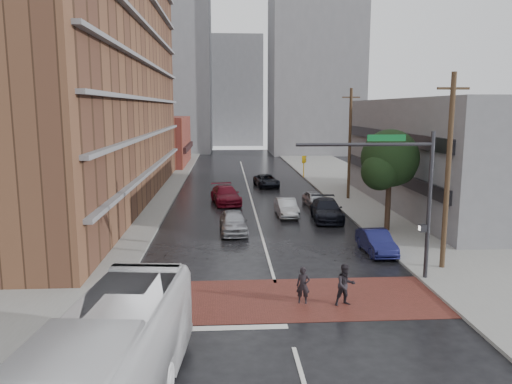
{
  "coord_description": "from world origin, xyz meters",
  "views": [
    {
      "loc": [
        -2.31,
        -20.13,
        8.25
      ],
      "look_at": [
        -0.59,
        8.02,
        3.5
      ],
      "focal_mm": 35.0,
      "sensor_mm": 36.0,
      "label": 1
    }
  ],
  "objects": [
    {
      "name": "ground",
      "position": [
        0.0,
        0.0,
        0.0
      ],
      "size": [
        160.0,
        160.0,
        0.0
      ],
      "primitive_type": "plane",
      "color": "black",
      "rests_on": "ground"
    },
    {
      "name": "crosswalk",
      "position": [
        0.0,
        0.5,
        0.01
      ],
      "size": [
        14.0,
        5.0,
        0.02
      ],
      "primitive_type": "cube",
      "color": "maroon",
      "rests_on": "ground"
    },
    {
      "name": "sidewalk_west",
      "position": [
        -11.5,
        25.0,
        0.07
      ],
      "size": [
        9.0,
        90.0,
        0.15
      ],
      "primitive_type": "cube",
      "color": "gray",
      "rests_on": "ground"
    },
    {
      "name": "sidewalk_east",
      "position": [
        11.5,
        25.0,
        0.07
      ],
      "size": [
        9.0,
        90.0,
        0.15
      ],
      "primitive_type": "cube",
      "color": "gray",
      "rests_on": "ground"
    },
    {
      "name": "apartment_block",
      "position": [
        -14.0,
        24.0,
        14.0
      ],
      "size": [
        10.0,
        44.0,
        28.0
      ],
      "primitive_type": "cube",
      "color": "brown",
      "rests_on": "ground"
    },
    {
      "name": "storefront_west",
      "position": [
        -12.0,
        54.0,
        3.5
      ],
      "size": [
        8.0,
        16.0,
        7.0
      ],
      "primitive_type": "cube",
      "color": "brown",
      "rests_on": "ground"
    },
    {
      "name": "building_east",
      "position": [
        16.5,
        20.0,
        4.5
      ],
      "size": [
        11.0,
        26.0,
        9.0
      ],
      "primitive_type": "cube",
      "color": "slate",
      "rests_on": "ground"
    },
    {
      "name": "distant_tower_west",
      "position": [
        -14.0,
        78.0,
        16.0
      ],
      "size": [
        18.0,
        16.0,
        32.0
      ],
      "primitive_type": "cube",
      "color": "slate",
      "rests_on": "ground"
    },
    {
      "name": "distant_tower_east",
      "position": [
        14.0,
        72.0,
        18.0
      ],
      "size": [
        16.0,
        14.0,
        36.0
      ],
      "primitive_type": "cube",
      "color": "slate",
      "rests_on": "ground"
    },
    {
      "name": "distant_tower_center",
      "position": [
        0.0,
        95.0,
        12.0
      ],
      "size": [
        12.0,
        10.0,
        24.0
      ],
      "primitive_type": "cube",
      "color": "slate",
      "rests_on": "ground"
    },
    {
      "name": "street_tree",
      "position": [
        8.52,
        12.03,
        4.73
      ],
      "size": [
        4.2,
        4.1,
        6.9
      ],
      "color": "#332319",
      "rests_on": "ground"
    },
    {
      "name": "signal_mast",
      "position": [
        5.85,
        2.5,
        4.73
      ],
      "size": [
        6.5,
        0.3,
        7.2
      ],
      "color": "#2D2D33",
      "rests_on": "ground"
    },
    {
      "name": "utility_pole_near",
      "position": [
        8.8,
        4.0,
        5.14
      ],
      "size": [
        1.6,
        0.26,
        10.0
      ],
      "color": "#473321",
      "rests_on": "ground"
    },
    {
      "name": "utility_pole_far",
      "position": [
        8.8,
        24.0,
        5.14
      ],
      "size": [
        1.6,
        0.26,
        10.0
      ],
      "color": "#473321",
      "rests_on": "ground"
    },
    {
      "name": "pedestrian_a",
      "position": [
        0.93,
        -0.02,
        0.8
      ],
      "size": [
        0.65,
        0.5,
        1.59
      ],
      "primitive_type": "imported",
      "rotation": [
        0.0,
        0.0,
        -0.22
      ],
      "color": "black",
      "rests_on": "ground"
    },
    {
      "name": "pedestrian_b",
      "position": [
        2.68,
        -0.36,
        0.9
      ],
      "size": [
        0.99,
        0.84,
        1.79
      ],
      "primitive_type": "imported",
      "rotation": [
        0.0,
        0.0,
        0.2
      ],
      "color": "black",
      "rests_on": "ground"
    },
    {
      "name": "car_travel_a",
      "position": [
        -1.84,
        12.36,
        0.76
      ],
      "size": [
        1.98,
        4.52,
        1.51
      ],
      "primitive_type": "imported",
      "rotation": [
        0.0,
        0.0,
        0.04
      ],
      "color": "#A2A4A9",
      "rests_on": "ground"
    },
    {
      "name": "car_travel_b",
      "position": [
        2.34,
        17.39,
        0.68
      ],
      "size": [
        1.61,
        4.2,
        1.36
      ],
      "primitive_type": "imported",
      "rotation": [
        0.0,
        0.0,
        0.04
      ],
      "color": "#AAAFB2",
      "rests_on": "ground"
    },
    {
      "name": "car_travel_c",
      "position": [
        -2.34,
        22.85,
        0.78
      ],
      "size": [
        3.02,
        5.63,
        1.55
      ],
      "primitive_type": "imported",
      "rotation": [
        0.0,
        0.0,
        0.16
      ],
      "color": "maroon",
      "rests_on": "ground"
    },
    {
      "name": "suv_travel",
      "position": [
        2.0,
        32.09,
        0.65
      ],
      "size": [
        2.78,
        4.91,
        1.29
      ],
      "primitive_type": "imported",
      "rotation": [
        0.0,
        0.0,
        0.14
      ],
      "color": "black",
      "rests_on": "ground"
    },
    {
      "name": "car_parked_near",
      "position": [
        6.3,
        7.19,
        0.66
      ],
      "size": [
        1.5,
        4.04,
        1.32
      ],
      "primitive_type": "imported",
      "rotation": [
        0.0,
        0.0,
        0.03
      ],
      "color": "#131545",
      "rests_on": "ground"
    },
    {
      "name": "car_parked_mid",
      "position": [
        5.2,
        16.0,
        0.76
      ],
      "size": [
        2.49,
        5.4,
        1.53
      ],
      "primitive_type": "imported",
      "rotation": [
        0.0,
        0.0,
        -0.07
      ],
      "color": "black",
      "rests_on": "ground"
    },
    {
      "name": "car_parked_far",
      "position": [
        5.2,
        21.22,
        0.64
      ],
      "size": [
        1.89,
        3.88,
        1.28
      ],
      "primitive_type": "imported",
      "rotation": [
        0.0,
        0.0,
        0.1
      ],
      "color": "#9EA0A6",
      "rests_on": "ground"
    }
  ]
}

